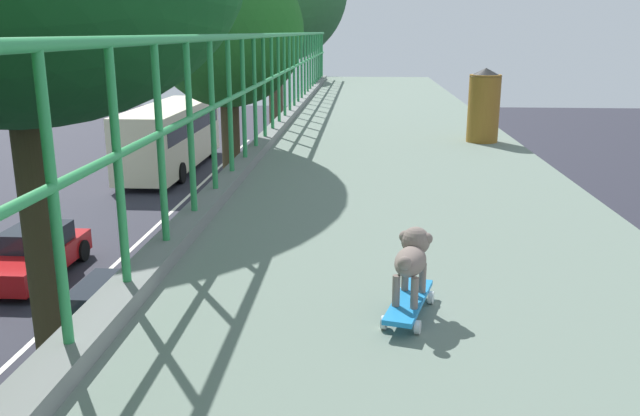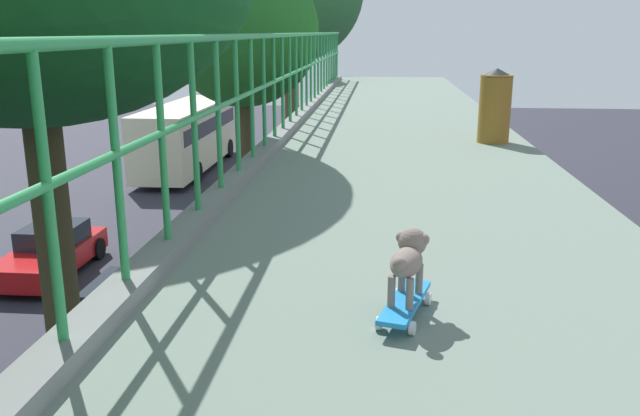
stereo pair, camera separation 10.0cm
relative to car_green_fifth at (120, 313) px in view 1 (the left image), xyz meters
The scene contains 7 objects.
car_green_fifth is the anchor object (origin of this frame).
car_red_taxi_sixth 5.51m from the car_green_fifth, 135.32° to the left, with size 1.81×4.13×1.49m.
city_bus 19.11m from the car_green_fifth, 102.72° to the left, with size 2.69×10.33×3.21m.
roadside_tree_far 8.41m from the car_green_fifth, 76.22° to the left, with size 4.33×4.33×8.82m.
toy_skateboard 12.48m from the car_green_fifth, 61.40° to the right, with size 0.28×0.57×0.09m.
small_dog 12.55m from the car_green_fifth, 61.28° to the right, with size 0.21×0.38×0.32m.
litter_bin 9.80m from the car_green_fifth, 35.82° to the right, with size 0.39×0.39×0.90m.
Camera 1 is at (0.94, -1.35, 6.72)m, focal length 36.87 mm.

